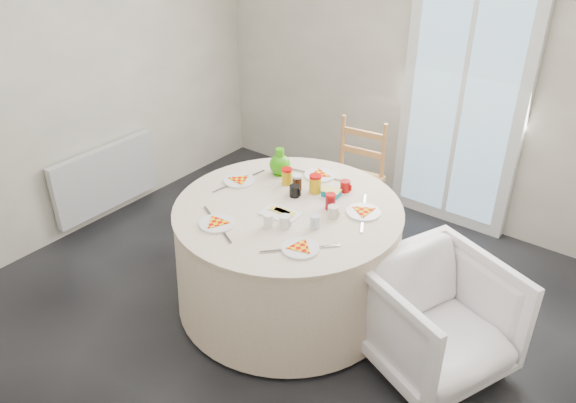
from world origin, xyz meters
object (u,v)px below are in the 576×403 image
Objects in this scene: armchair at (438,314)px; green_pitcher at (280,160)px; radiator at (106,178)px; table at (288,256)px; wooden_chair at (352,180)px.

green_pitcher reaches higher than armchair.
armchair is at bearing -28.67° from green_pitcher.
radiator is at bearing 176.06° from green_pitcher.
green_pitcher reaches higher than radiator.
radiator is 2.97m from armchair.
table is at bearing 115.69° from armchair.
radiator is 5.19× the size of green_pitcher.
wooden_chair is 1.21× the size of armchair.
green_pitcher is at bearing 13.23° from radiator.
wooden_chair is at bearing 97.74° from table.
wooden_chair is at bearing 58.60° from green_pitcher.
green_pitcher is at bearing -110.98° from wooden_chair.
table is 1.07m from wooden_chair.
radiator is at bearing 114.70° from armchair.
armchair is 1.49m from green_pitcher.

